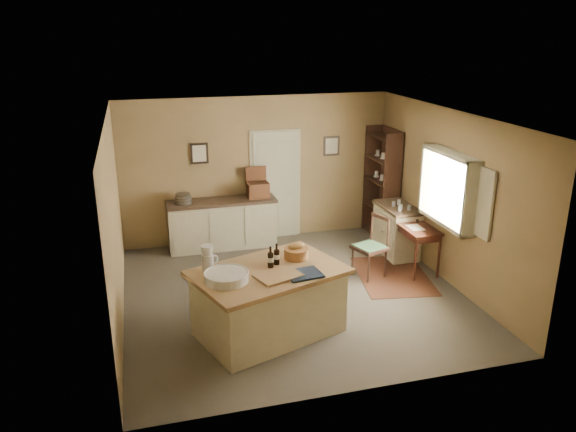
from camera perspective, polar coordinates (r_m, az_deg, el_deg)
name	(u,v)px	position (r m, az deg, el deg)	size (l,w,h in m)	color
ground	(293,294)	(8.65, 0.55, -7.91)	(5.00, 5.00, 0.00)	#62594B
wall_back	(257,170)	(10.47, -3.18, 4.74)	(5.00, 0.10, 2.70)	#91754C
wall_front	(359,282)	(5.94, 7.24, -6.67)	(5.00, 0.10, 2.70)	#91754C
wall_left	(114,225)	(7.86, -17.24, -0.91)	(0.10, 5.00, 2.70)	#91754C
wall_right	(447,197)	(9.11, 15.89, 1.89)	(0.10, 5.00, 2.70)	#91754C
ceiling	(294,117)	(7.82, 0.61, 10.06)	(5.00, 5.00, 0.00)	silver
door	(276,184)	(10.59, -1.26, 3.28)	(0.97, 0.06, 2.11)	#B9B89A
framed_prints	(267,150)	(10.40, -2.11, 6.76)	(2.82, 0.02, 0.38)	black
window	(451,188)	(8.85, 16.23, 2.73)	(0.25, 1.99, 1.12)	beige
work_island	(268,300)	(7.42, -2.04, -8.54)	(2.19, 1.78, 1.20)	beige
sideboard	(223,222)	(10.31, -6.66, -0.62)	(1.98, 0.56, 1.18)	beige
rug	(393,275)	(9.40, 10.59, -5.96)	(1.10, 1.60, 0.01)	#472513
writing_desk	(418,233)	(9.42, 13.03, -1.72)	(0.49, 0.81, 0.82)	#35170F
desk_chair	(370,248)	(9.13, 8.28, -3.22)	(0.46, 0.46, 0.99)	black
right_cabinet	(397,230)	(10.11, 10.99, -1.39)	(0.54, 0.97, 0.99)	beige
shelving_unit	(384,184)	(10.82, 9.72, 3.27)	(0.35, 0.94, 2.09)	black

